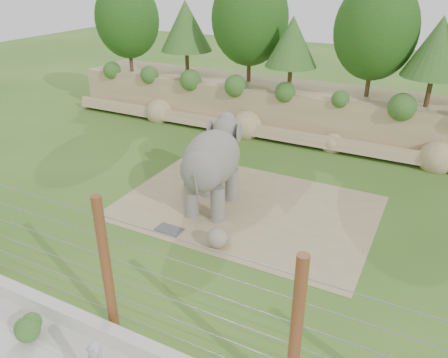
% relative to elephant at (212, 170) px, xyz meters
% --- Properties ---
extents(ground, '(90.00, 90.00, 0.00)m').
position_rel_elephant_xyz_m(ground, '(0.74, -2.41, -1.66)').
color(ground, '#315E1C').
rests_on(ground, ground).
extents(back_embankment, '(30.00, 5.52, 8.77)m').
position_rel_elephant_xyz_m(back_embankment, '(1.33, 10.27, 2.31)').
color(back_embankment, '#978859').
rests_on(back_embankment, ground).
extents(dirt_patch, '(10.00, 7.00, 0.02)m').
position_rel_elephant_xyz_m(dirt_patch, '(1.24, 0.59, -1.65)').
color(dirt_patch, '#977F5E').
rests_on(dirt_patch, ground).
extents(drain_grate, '(1.00, 0.60, 0.03)m').
position_rel_elephant_xyz_m(drain_grate, '(-0.58, -2.26, -1.62)').
color(drain_grate, '#262628').
rests_on(drain_grate, dirt_patch).
extents(elephant, '(2.37, 4.32, 3.31)m').
position_rel_elephant_xyz_m(elephant, '(0.00, 0.00, 0.00)').
color(elephant, slate).
rests_on(elephant, ground).
extents(stone_ball, '(0.73, 0.73, 0.73)m').
position_rel_elephant_xyz_m(stone_ball, '(1.49, -2.40, -1.27)').
color(stone_ball, gray).
rests_on(stone_ball, dirt_patch).
extents(retaining_wall, '(26.00, 0.35, 0.50)m').
position_rel_elephant_xyz_m(retaining_wall, '(0.74, -7.41, -1.41)').
color(retaining_wall, beige).
rests_on(retaining_wall, ground).
extents(barrier_fence, '(20.26, 0.26, 4.00)m').
position_rel_elephant_xyz_m(barrier_fence, '(0.74, -6.91, 0.34)').
color(barrier_fence, '#5F2D14').
rests_on(barrier_fence, ground).
extents(walkway_shrub, '(0.64, 0.64, 0.64)m').
position_rel_elephant_xyz_m(walkway_shrub, '(-0.90, -8.21, -1.33)').
color(walkway_shrub, '#2A5F1E').
rests_on(walkway_shrub, walkway).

